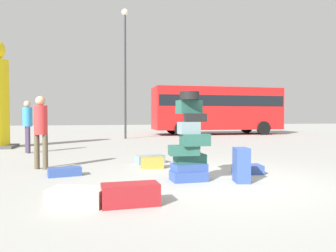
% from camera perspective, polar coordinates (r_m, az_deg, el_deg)
% --- Properties ---
extents(ground_plane, '(80.00, 80.00, 0.00)m').
position_cam_1_polar(ground_plane, '(6.16, 8.34, -9.78)').
color(ground_plane, '#9E9E99').
extents(suitcase_tower, '(0.75, 0.67, 1.70)m').
position_cam_1_polar(suitcase_tower, '(6.04, 3.89, -3.25)').
color(suitcase_tower, '#334F99').
rests_on(suitcase_tower, ground).
extents(suitcase_navy_right_side, '(0.70, 0.41, 0.18)m').
position_cam_1_polar(suitcase_navy_right_side, '(6.91, -18.11, -7.83)').
color(suitcase_navy_right_side, '#334F99').
rests_on(suitcase_navy_right_side, ground).
extents(suitcase_maroon_left_side, '(0.80, 0.38, 0.30)m').
position_cam_1_polar(suitcase_maroon_left_side, '(4.49, -6.79, -12.13)').
color(suitcase_maroon_left_side, maroon).
rests_on(suitcase_maroon_left_side, ground).
extents(suitcase_navy_upright_blue, '(0.64, 0.47, 0.19)m').
position_cam_1_polar(suitcase_navy_upright_blue, '(7.05, 14.14, -7.55)').
color(suitcase_navy_upright_blue, '#334F99').
rests_on(suitcase_navy_upright_blue, ground).
extents(suitcase_cream_foreground_near, '(0.86, 0.67, 0.24)m').
position_cam_1_polar(suitcase_cream_foreground_near, '(4.65, -16.04, -12.12)').
color(suitcase_cream_foreground_near, beige).
rests_on(suitcase_cream_foreground_near, ground).
extents(suitcase_tan_behind_tower, '(0.55, 0.39, 0.26)m').
position_cam_1_polar(suitcase_tan_behind_tower, '(7.58, -2.84, -6.61)').
color(suitcase_tan_behind_tower, '#B28C33').
rests_on(suitcase_tan_behind_tower, ground).
extents(suitcase_navy_foreground_far, '(0.32, 0.42, 0.64)m').
position_cam_1_polar(suitcase_navy_foreground_far, '(6.09, 13.07, -6.85)').
color(suitcase_navy_foreground_far, '#334F99').
rests_on(suitcase_navy_foreground_far, ground).
extents(suitcase_slate_white_trunk, '(0.81, 0.52, 0.22)m').
position_cam_1_polar(suitcase_slate_white_trunk, '(8.32, -3.31, -5.99)').
color(suitcase_slate_white_trunk, gray).
rests_on(suitcase_slate_white_trunk, ground).
extents(person_bearded_onlooker, '(0.32, 0.30, 1.70)m').
position_cam_1_polar(person_bearded_onlooker, '(7.90, -21.93, 0.05)').
color(person_bearded_onlooker, brown).
rests_on(person_bearded_onlooker, ground).
extents(person_tourist_with_camera, '(0.30, 0.32, 1.75)m').
position_cam_1_polar(person_tourist_with_camera, '(11.58, -23.97, 0.72)').
color(person_tourist_with_camera, '#3F334C').
rests_on(person_tourist_with_camera, ground).
extents(parked_bus, '(8.72, 2.91, 3.15)m').
position_cam_1_polar(parked_bus, '(21.88, 8.76, 3.31)').
color(parked_bus, red).
rests_on(parked_bus, ground).
extents(lamp_post, '(0.36, 0.36, 7.09)m').
position_cam_1_polar(lamp_post, '(17.90, -7.73, 12.36)').
color(lamp_post, '#333338').
rests_on(lamp_post, ground).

